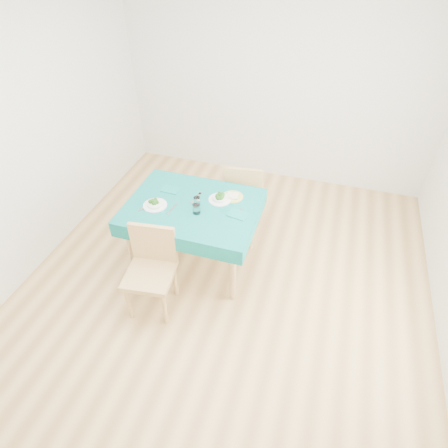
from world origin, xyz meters
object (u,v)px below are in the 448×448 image
(bowl_near, at_px, (155,203))
(bowl_far, at_px, (220,197))
(chair_near, at_px, (148,267))
(chair_far, at_px, (245,185))
(side_plate, at_px, (233,197))
(table, at_px, (194,234))

(bowl_near, bearing_deg, bowl_far, 25.93)
(chair_near, xyz_separation_m, chair_far, (0.48, 1.51, -0.01))
(bowl_near, height_order, bowl_far, bowl_near)
(chair_near, relative_size, side_plate, 5.00)
(table, xyz_separation_m, bowl_near, (-0.34, -0.12, 0.41))
(chair_near, bearing_deg, bowl_far, 57.56)
(table, distance_m, bowl_far, 0.50)
(chair_far, relative_size, bowl_far, 4.66)
(chair_far, xyz_separation_m, bowl_far, (-0.08, -0.66, 0.27))
(chair_far, relative_size, side_plate, 4.91)
(bowl_far, height_order, side_plate, bowl_far)
(bowl_near, distance_m, side_plate, 0.76)
(bowl_far, bearing_deg, chair_far, 83.07)
(chair_far, bearing_deg, bowl_far, 75.35)
(chair_far, xyz_separation_m, bowl_near, (-0.65, -0.94, 0.27))
(bowl_near, relative_size, bowl_far, 1.03)
(bowl_far, bearing_deg, side_plate, 37.75)
(side_plate, bearing_deg, chair_near, -118.53)
(table, bearing_deg, chair_near, -103.76)
(side_plate, bearing_deg, bowl_near, -152.00)
(chair_near, xyz_separation_m, side_plate, (0.50, 0.92, 0.24))
(side_plate, bearing_deg, chair_far, 92.51)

